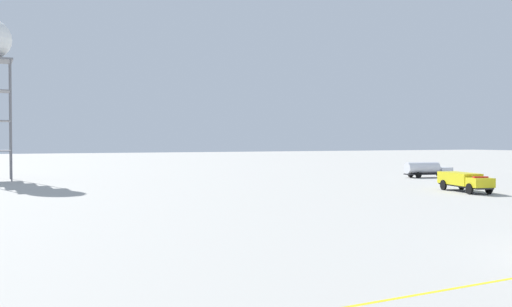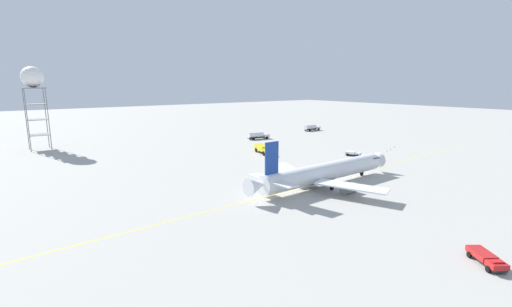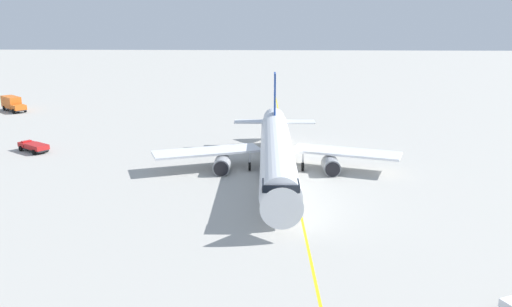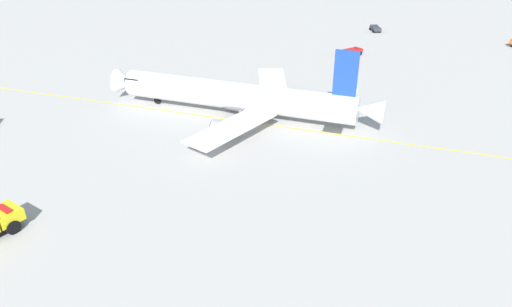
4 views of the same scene
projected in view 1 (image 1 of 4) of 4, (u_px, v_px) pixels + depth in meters
The scene contains 2 objects.
fuel_tanker_truck at pixel (427, 169), 103.60m from camera, with size 9.31×3.92×2.87m.
fire_tender_truck at pixel (464, 180), 74.51m from camera, with size 5.10×9.88×2.50m.
Camera 1 is at (43.09, 20.06, 6.78)m, focal length 39.27 mm.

